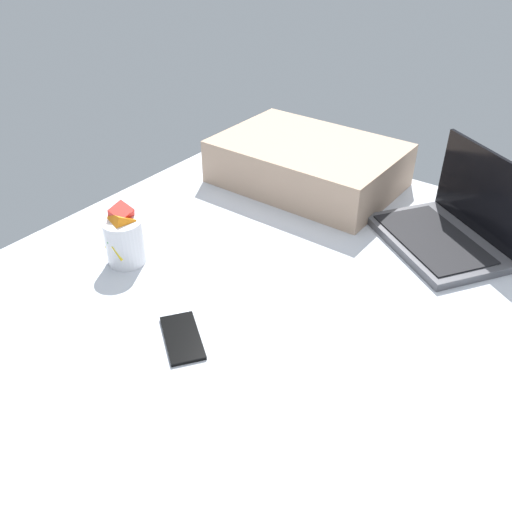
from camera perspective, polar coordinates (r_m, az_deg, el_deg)
bed_mattress at (r=117.65cm, az=12.87°, el=-11.42°), size 180.00×140.00×18.00cm
laptop at (r=141.85cm, az=19.90°, el=2.85°), size 40.22×37.56×23.00cm
snack_cup at (r=129.27cm, az=-13.85°, el=1.71°), size 9.00×9.17×14.51cm
cell_phone at (r=108.43cm, az=-7.82°, el=-8.57°), size 15.31×13.75×0.80cm
pillow at (r=162.67cm, az=5.51°, el=9.74°), size 52.00×36.00×13.00cm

